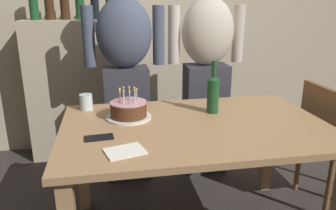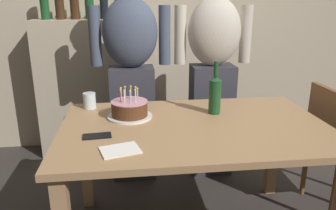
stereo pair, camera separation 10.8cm
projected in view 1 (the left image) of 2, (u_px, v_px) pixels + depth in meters
back_wall at (155, 12)px, 3.15m from camera, size 5.20×0.10×2.60m
dining_table at (195, 140)px, 1.90m from camera, size 1.50×0.96×0.74m
birthday_cake at (129, 110)px, 1.95m from camera, size 0.27×0.27×0.18m
water_glass_near at (86, 102)px, 2.10m from camera, size 0.08×0.08×0.10m
wine_bottle at (213, 93)px, 2.02m from camera, size 0.07×0.07×0.33m
cell_phone at (99, 138)px, 1.67m from camera, size 0.15×0.09×0.01m
napkin_stack at (125, 151)px, 1.52m from camera, size 0.21×0.18×0.01m
person_man_bearded at (126, 74)px, 2.52m from camera, size 0.61×0.27×1.66m
person_woman_cardigan at (206, 71)px, 2.63m from camera, size 0.61×0.27×1.66m
dining_chair at (330, 136)px, 2.27m from camera, size 0.42×0.42×0.87m
shelf_cabinet at (79, 88)px, 3.02m from camera, size 0.88×0.30×1.54m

